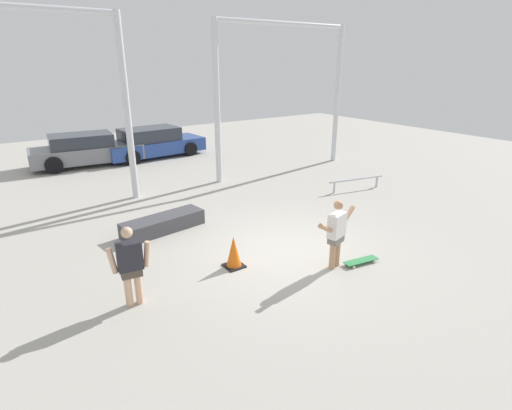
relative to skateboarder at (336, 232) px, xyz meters
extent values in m
plane|color=#B2ADA3|center=(-0.38, 1.14, -0.80)|extent=(36.00, 36.00, 0.00)
cylinder|color=tan|center=(-0.09, -0.02, -0.45)|extent=(0.13, 0.13, 0.69)
cylinder|color=tan|center=(0.09, 0.02, -0.45)|extent=(0.13, 0.13, 0.69)
cube|color=slate|center=(0.00, 0.00, -0.16)|extent=(0.40, 0.29, 0.15)
cube|color=silver|center=(0.00, 0.00, 0.14)|extent=(0.46, 0.32, 0.50)
sphere|color=tan|center=(0.00, 0.00, 0.57)|extent=(0.19, 0.19, 0.19)
cylinder|color=tan|center=(-0.44, -0.12, 0.23)|extent=(0.45, 0.21, 0.31)
cylinder|color=tan|center=(0.44, 0.12, 0.23)|extent=(0.45, 0.21, 0.31)
cube|color=#338C4C|center=(0.57, -0.23, -0.73)|extent=(0.82, 0.33, 0.01)
cylinder|color=silver|center=(0.85, -0.16, -0.77)|extent=(0.06, 0.04, 0.05)
cylinder|color=silver|center=(0.82, -0.38, -0.77)|extent=(0.06, 0.04, 0.05)
cylinder|color=silver|center=(0.32, -0.08, -0.77)|extent=(0.06, 0.04, 0.05)
cylinder|color=silver|center=(0.29, -0.29, -0.77)|extent=(0.06, 0.04, 0.05)
cube|color=#47474C|center=(-2.19, 3.80, -0.61)|extent=(2.17, 0.91, 0.38)
cylinder|color=#B7BABF|center=(4.38, 3.36, -0.43)|extent=(2.05, 0.47, 0.06)
cylinder|color=#B7BABF|center=(3.54, 3.53, -0.61)|extent=(0.07, 0.07, 0.37)
cylinder|color=#B7BABF|center=(5.21, 3.19, -0.61)|extent=(0.07, 0.07, 0.37)
cylinder|color=silver|center=(-1.88, 6.78, 1.88)|extent=(0.20, 0.20, 5.35)
cylinder|color=silver|center=(1.13, 6.78, 1.88)|extent=(0.20, 0.20, 5.35)
cylinder|color=silver|center=(6.74, 6.78, 1.88)|extent=(0.20, 0.20, 5.35)
cylinder|color=silver|center=(3.93, 6.78, 4.47)|extent=(5.62, 0.16, 0.16)
cube|color=slate|center=(-2.10, 11.95, -0.32)|extent=(4.39, 2.05, 0.61)
cube|color=#2D333D|center=(-2.27, 11.97, 0.23)|extent=(2.47, 1.74, 0.50)
cylinder|color=black|center=(-0.71, 12.64, -0.47)|extent=(0.66, 0.28, 0.65)
cylinder|color=black|center=(-0.86, 11.02, -0.47)|extent=(0.66, 0.28, 0.65)
cylinder|color=black|center=(-3.34, 12.88, -0.47)|extent=(0.66, 0.28, 0.65)
cylinder|color=black|center=(-3.49, 11.26, -0.47)|extent=(0.66, 0.28, 0.65)
cube|color=#284793|center=(0.70, 11.82, -0.35)|extent=(4.45, 1.95, 0.57)
cube|color=#2D333D|center=(0.53, 11.81, 0.22)|extent=(2.49, 1.69, 0.56)
cylinder|color=black|center=(1.99, 12.72, -0.50)|extent=(0.62, 0.26, 0.60)
cylinder|color=black|center=(2.10, 11.11, -0.50)|extent=(0.62, 0.26, 0.60)
cylinder|color=black|center=(-0.69, 12.53, -0.50)|extent=(0.62, 0.26, 0.60)
cylinder|color=black|center=(-0.58, 10.92, -0.50)|extent=(0.62, 0.26, 0.60)
cylinder|color=#DBAD89|center=(-3.78, 1.02, -0.45)|extent=(0.13, 0.13, 0.69)
cylinder|color=#DBAD89|center=(-3.96, 1.04, -0.45)|extent=(0.13, 0.13, 0.69)
cube|color=#4C4238|center=(-3.87, 1.03, -0.16)|extent=(0.38, 0.24, 0.15)
cube|color=#26262D|center=(-3.87, 1.03, 0.15)|extent=(0.44, 0.26, 0.50)
sphere|color=#DBAD89|center=(-3.87, 1.03, 0.58)|extent=(0.19, 0.19, 0.19)
cylinder|color=#DBAD89|center=(-3.59, 0.99, 0.12)|extent=(0.17, 0.12, 0.47)
cylinder|color=#DBAD89|center=(-4.15, 1.07, 0.12)|extent=(0.17, 0.12, 0.47)
cube|color=black|center=(-1.71, 1.19, -0.78)|extent=(0.39, 0.39, 0.03)
cone|color=orange|center=(-1.71, 1.19, -0.44)|extent=(0.31, 0.31, 0.65)
camera|label=1|loc=(-5.55, -5.15, 3.26)|focal=28.00mm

